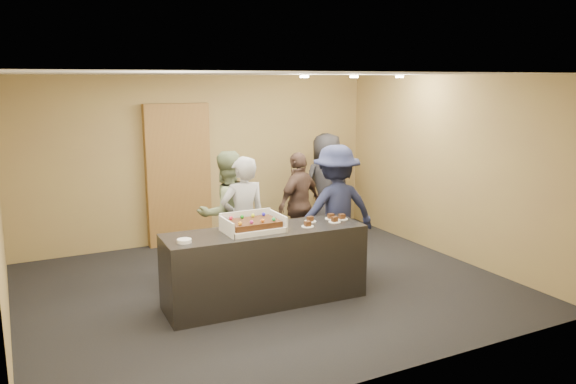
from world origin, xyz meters
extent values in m
plane|color=black|center=(0.00, 0.00, 0.00)|extent=(6.00, 6.00, 0.00)
plane|color=silver|center=(0.00, 0.00, 2.70)|extent=(6.00, 6.00, 0.00)
cube|color=tan|center=(0.00, 2.50, 1.35)|extent=(6.00, 0.04, 2.70)
cube|color=tan|center=(0.00, -2.50, 1.35)|extent=(6.00, 0.04, 2.70)
cube|color=tan|center=(3.00, 0.00, 1.35)|extent=(0.04, 5.00, 2.70)
cube|color=black|center=(-0.24, -0.45, 0.45)|extent=(2.43, 0.80, 0.90)
cube|color=brown|center=(-0.44, 2.41, 1.13)|extent=(1.03, 0.15, 2.26)
cube|color=white|center=(-0.39, -0.45, 0.93)|extent=(0.66, 0.46, 0.06)
cube|color=white|center=(-0.72, -0.45, 0.99)|extent=(0.02, 0.46, 0.18)
cube|color=white|center=(-0.06, -0.45, 0.99)|extent=(0.02, 0.46, 0.18)
cube|color=white|center=(-0.39, -0.22, 1.00)|extent=(0.66, 0.02, 0.20)
cube|color=black|center=(-0.39, -0.45, 0.99)|extent=(0.58, 0.40, 0.07)
sphere|color=red|center=(-0.61, -0.31, 1.05)|extent=(0.04, 0.04, 0.04)
sphere|color=#18931B|center=(-0.47, -0.31, 1.05)|extent=(0.04, 0.04, 0.04)
sphere|color=#CEEB18|center=(-0.33, -0.31, 1.05)|extent=(0.04, 0.04, 0.04)
sphere|color=#231BE7|center=(-0.19, -0.31, 1.05)|extent=(0.04, 0.04, 0.04)
sphere|color=orange|center=(-0.61, -0.59, 1.05)|extent=(0.04, 0.04, 0.04)
sphere|color=#B92786|center=(-0.47, -0.59, 1.05)|extent=(0.04, 0.04, 0.04)
sphere|color=orange|center=(-0.33, -0.59, 1.05)|extent=(0.04, 0.04, 0.04)
sphere|color=green|center=(-0.19, -0.59, 1.05)|extent=(0.04, 0.04, 0.04)
cylinder|color=white|center=(-1.24, -0.53, 0.92)|extent=(0.16, 0.16, 0.04)
cylinder|color=white|center=(0.28, -0.56, 0.90)|extent=(0.15, 0.15, 0.01)
cube|color=black|center=(0.28, -0.56, 0.94)|extent=(0.07, 0.06, 0.06)
cylinder|color=white|center=(0.42, -0.37, 0.90)|extent=(0.15, 0.15, 0.01)
cube|color=black|center=(0.42, -0.37, 0.94)|extent=(0.07, 0.06, 0.06)
cylinder|color=white|center=(0.68, -0.52, 0.90)|extent=(0.15, 0.15, 0.01)
cube|color=black|center=(0.68, -0.52, 0.94)|extent=(0.07, 0.06, 0.06)
cylinder|color=white|center=(0.72, -0.36, 0.90)|extent=(0.15, 0.15, 0.01)
cube|color=black|center=(0.72, -0.36, 0.94)|extent=(0.07, 0.06, 0.06)
cylinder|color=white|center=(0.84, -0.44, 0.90)|extent=(0.15, 0.15, 0.01)
cube|color=black|center=(0.84, -0.44, 0.94)|extent=(0.07, 0.06, 0.06)
imported|color=#A8A9AD|center=(-0.21, 0.27, 0.84)|extent=(0.62, 0.41, 1.68)
imported|color=gray|center=(-0.27, 0.73, 0.85)|extent=(0.89, 0.73, 1.70)
imported|color=#1E2344|center=(1.06, 0.07, 0.89)|extent=(1.21, 0.77, 1.78)
imported|color=#50382F|center=(1.01, 1.02, 0.79)|extent=(1.00, 0.73, 1.58)
imported|color=#242328|center=(1.88, 1.67, 0.88)|extent=(0.88, 0.58, 1.77)
cylinder|color=#FFEAC6|center=(0.80, 0.50, 2.67)|extent=(0.12, 0.12, 0.03)
cylinder|color=#FFEAC6|center=(1.60, 0.50, 2.67)|extent=(0.12, 0.12, 0.03)
cylinder|color=#FFEAC6|center=(2.40, 0.50, 2.67)|extent=(0.12, 0.12, 0.03)
camera|label=1|loc=(-2.90, -6.25, 2.65)|focal=35.00mm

